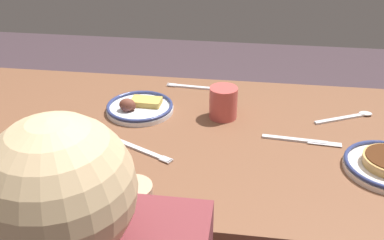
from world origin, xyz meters
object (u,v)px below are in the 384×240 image
coffee_mug (224,102)px  fork_far (142,150)px  plate_near_main (139,107)px  tea_spoon (351,116)px  butter_knife (301,141)px  paper_napkin (63,142)px  fork_near (193,87)px

coffee_mug → fork_far: coffee_mug is taller
plate_near_main → tea_spoon: 0.65m
fork_far → butter_knife: 0.43m
coffee_mug → paper_napkin: coffee_mug is taller
plate_near_main → butter_knife: size_ratio=0.97×
paper_napkin → fork_far: (-0.22, 0.01, 0.00)m
paper_napkin → butter_knife: 0.65m
plate_near_main → coffee_mug: (-0.26, -0.00, 0.03)m
plate_near_main → paper_napkin: 0.26m
coffee_mug → butter_knife: 0.26m
fork_far → coffee_mug: bearing=-131.2°
butter_knife → fork_far: bearing=14.4°
plate_near_main → fork_far: 0.23m
plate_near_main → fork_near: plate_near_main is taller
paper_napkin → tea_spoon: size_ratio=0.84×
plate_near_main → paper_napkin: (0.16, 0.21, -0.01)m
plate_near_main → fork_near: 0.24m
fork_near → paper_napkin: bearing=53.2°
fork_near → fork_far: size_ratio=1.05×
coffee_mug → fork_near: coffee_mug is taller
paper_napkin → fork_near: 0.51m
paper_napkin → fork_near: size_ratio=0.80×
fork_far → tea_spoon: tea_spoon is taller
plate_near_main → paper_napkin: bearing=52.5°
butter_knife → paper_napkin: bearing=8.5°
paper_napkin → coffee_mug: bearing=-153.2°
paper_napkin → fork_far: 0.23m
coffee_mug → fork_far: (0.20, 0.22, -0.05)m
fork_far → butter_knife: bearing=-165.6°
fork_near → tea_spoon: bearing=163.7°
plate_near_main → fork_far: (-0.06, 0.22, -0.01)m
coffee_mug → fork_near: size_ratio=0.61×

